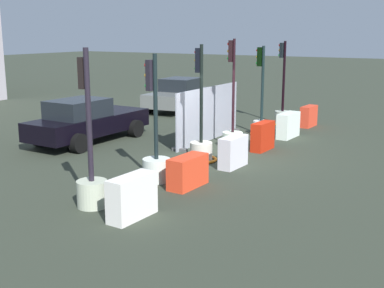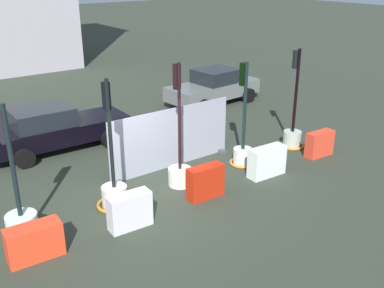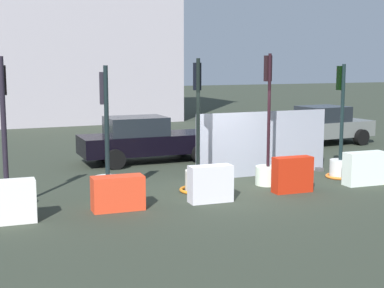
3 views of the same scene
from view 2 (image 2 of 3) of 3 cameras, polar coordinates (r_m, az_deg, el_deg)
name	(u,v)px [view 2 (image 2 of 3)]	position (r m, az deg, el deg)	size (l,w,h in m)	color
ground_plane	(152,197)	(12.09, -5.14, -6.69)	(120.00, 120.00, 0.00)	#2F352A
traffic_light_1	(20,214)	(10.81, -21.02, -8.30)	(0.70, 0.70, 3.17)	silver
traffic_light_2	(114,189)	(11.58, -9.89, -5.62)	(0.95, 0.95, 3.34)	beige
traffic_light_3	(180,165)	(12.43, -1.57, -2.65)	(0.66, 0.66, 3.46)	silver
traffic_light_4	(243,147)	(13.82, 6.48, -0.41)	(0.80, 0.80, 3.19)	silver
traffic_light_5	(292,131)	(15.46, 12.66, 1.59)	(0.84, 0.84, 3.32)	#ABB5A6
construction_barrier_1	(34,242)	(10.12, -19.41, -11.68)	(1.16, 0.54, 0.76)	red
construction_barrier_2	(130,211)	(10.65, -7.92, -8.42)	(1.04, 0.45, 0.86)	silver
construction_barrier_3	(205,182)	(11.82, 1.71, -4.85)	(1.02, 0.42, 0.90)	red
construction_barrier_4	(267,162)	(13.21, 9.50, -2.22)	(1.17, 0.48, 0.88)	silver
construction_barrier_5	(319,144)	(14.96, 15.91, 0.03)	(0.99, 0.42, 0.82)	red
car_grey_saloon	(214,87)	(19.93, 2.76, 7.27)	(4.41, 2.36, 1.52)	slate
car_black_sedan	(55,129)	(15.46, -17.04, 1.89)	(4.62, 2.08, 1.50)	black
site_fence_panel	(172,139)	(13.48, -2.59, 0.61)	(4.21, 0.50, 1.85)	#969BAA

